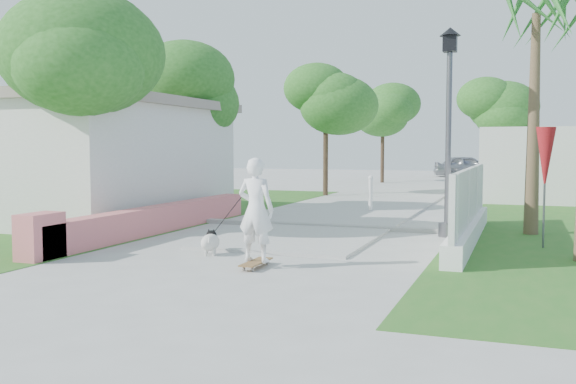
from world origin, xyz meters
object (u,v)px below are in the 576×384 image
at_px(bollard, 370,193).
at_px(skateboarder, 237,215).
at_px(street_lamp, 449,123).
at_px(patio_umbrella, 545,160).
at_px(dog, 210,241).
at_px(parked_car, 468,166).

distance_m(bollard, skateboarder, 8.83).
height_order(street_lamp, patio_umbrella, street_lamp).
distance_m(bollard, dog, 8.40).
bearing_deg(street_lamp, patio_umbrella, -27.76).
height_order(bollard, patio_umbrella, patio_umbrella).
relative_size(street_lamp, skateboarder, 2.53).
relative_size(street_lamp, parked_car, 1.07).
height_order(skateboarder, parked_car, skateboarder).
bearing_deg(skateboarder, patio_umbrella, -142.56).
height_order(bollard, dog, bollard).
height_order(patio_umbrella, skateboarder, patio_umbrella).
relative_size(patio_umbrella, dog, 3.73).
bearing_deg(skateboarder, dog, -30.07).
bearing_deg(parked_car, street_lamp, 171.11).
bearing_deg(dog, patio_umbrella, 4.94).
distance_m(patio_umbrella, dog, 6.45).
bearing_deg(dog, bollard, 61.23).
xyz_separation_m(skateboarder, dog, (-0.75, 0.49, -0.56)).
xyz_separation_m(bollard, skateboarder, (-0.26, -8.82, 0.21)).
bearing_deg(parked_car, patio_umbrella, 174.72).
xyz_separation_m(street_lamp, patio_umbrella, (1.90, -1.00, -0.74)).
bearing_deg(bollard, skateboarder, -91.66).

